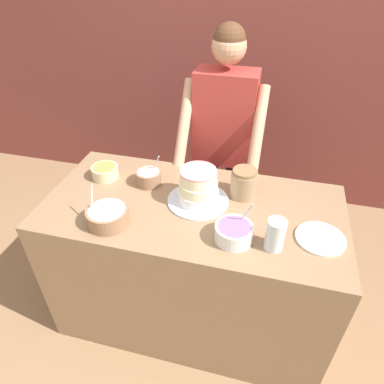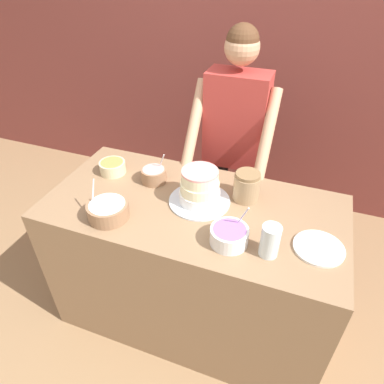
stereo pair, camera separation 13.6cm
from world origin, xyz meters
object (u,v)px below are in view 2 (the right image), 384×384
ceramic_plate (319,248)px  stoneware_jar (247,186)px  person_baker (235,134)px  cake (200,189)px  frosting_bowl_white (108,210)px  frosting_bowl_purple (229,235)px  drinking_glass (270,241)px  frosting_bowl_pink (154,174)px  frosting_bowl_olive (113,167)px

ceramic_plate → stoneware_jar: size_ratio=1.42×
person_baker → cake: person_baker is taller
frosting_bowl_white → frosting_bowl_purple: bearing=3.4°
frosting_bowl_purple → drinking_glass: frosting_bowl_purple is taller
drinking_glass → ceramic_plate: size_ratio=0.69×
frosting_bowl_pink → stoneware_jar: frosting_bowl_pink is taller
frosting_bowl_pink → frosting_bowl_olive: size_ratio=1.13×
person_baker → ceramic_plate: (0.58, -0.74, -0.09)m
frosting_bowl_olive → frosting_bowl_purple: (0.77, -0.32, 0.01)m
ceramic_plate → frosting_bowl_olive: bearing=169.2°
frosting_bowl_pink → ceramic_plate: bearing=-14.0°
frosting_bowl_white → drinking_glass: 0.76m
frosting_bowl_pink → frosting_bowl_purple: frosting_bowl_purple is taller
frosting_bowl_olive → frosting_bowl_purple: 0.84m
person_baker → frosting_bowl_olive: (-0.58, -0.52, -0.06)m
frosting_bowl_purple → stoneware_jar: size_ratio=1.25×
person_baker → ceramic_plate: 0.94m
person_baker → frosting_bowl_olive: person_baker is taller
stoneware_jar → frosting_bowl_white: bearing=-147.3°
drinking_glass → stoneware_jar: 0.39m
cake → frosting_bowl_purple: bearing=-46.5°
person_baker → stoneware_jar: size_ratio=10.43×
cake → frosting_bowl_purple: 0.32m
cake → ceramic_plate: cake is taller
frosting_bowl_pink → frosting_bowl_olive: (-0.26, -0.00, -0.01)m
frosting_bowl_white → drinking_glass: size_ratio=1.31×
cake → frosting_bowl_pink: 0.31m
frosting_bowl_pink → cake: bearing=-16.5°
person_baker → drinking_glass: 0.92m
frosting_bowl_pink → frosting_bowl_purple: (0.51, -0.32, 0.00)m
person_baker → frosting_bowl_olive: size_ratio=11.01×
drinking_glass → stoneware_jar: stoneware_jar is taller
frosting_bowl_olive → drinking_glass: 1.00m
frosting_bowl_olive → frosting_bowl_white: frosting_bowl_white is taller
cake → frosting_bowl_white: bearing=-144.5°
cake → frosting_bowl_olive: (-0.56, 0.09, -0.04)m
ceramic_plate → stoneware_jar: bearing=147.4°
frosting_bowl_olive → stoneware_jar: 0.77m
frosting_bowl_pink → frosting_bowl_purple: 0.61m
cake → ceramic_plate: bearing=-12.7°
person_baker → drinking_glass: bearing=-66.2°
cake → frosting_bowl_white: size_ratio=1.58×
person_baker → frosting_bowl_olive: bearing=-137.7°
drinking_glass → ceramic_plate: 0.24m
person_baker → frosting_bowl_pink: (-0.32, -0.52, -0.05)m
frosting_bowl_pink → ceramic_plate: 0.92m
frosting_bowl_olive → drinking_glass: drinking_glass is taller
frosting_bowl_pink → stoneware_jar: 0.51m
cake → drinking_glass: cake is taller
frosting_bowl_white → stoneware_jar: bearing=32.7°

